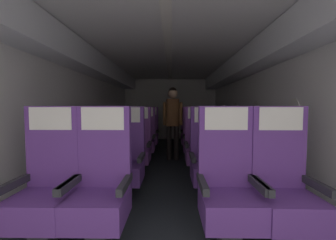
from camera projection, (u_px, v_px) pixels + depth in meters
ground at (169, 168)px, 4.12m from camera, size 3.56×7.94×0.02m
fuselage_shell at (169, 84)px, 4.28m from camera, size 3.44×7.59×2.23m
seat_a_left_window at (47, 187)px, 1.83m from camera, size 0.50×0.48×1.17m
seat_a_left_aisle at (101, 187)px, 1.83m from camera, size 0.50×0.48×1.17m
seat_a_right_aisle at (284, 188)px, 1.81m from camera, size 0.50×0.48×1.17m
seat_a_right_window at (228, 187)px, 1.83m from camera, size 0.50×0.48×1.17m
seat_b_left_window at (89, 159)px, 2.79m from camera, size 0.50×0.48×1.17m
seat_b_left_aisle at (125, 160)px, 2.78m from camera, size 0.50×0.48×1.17m
seat_b_right_aisle at (245, 160)px, 2.76m from camera, size 0.50×0.48×1.17m
seat_b_right_window at (209, 160)px, 2.77m from camera, size 0.50×0.48×1.17m
seat_c_left_window at (111, 146)px, 3.73m from camera, size 0.50×0.48×1.17m
seat_c_left_aisle at (137, 146)px, 3.74m from camera, size 0.50×0.48×1.17m
seat_c_right_aisle at (226, 146)px, 3.72m from camera, size 0.50×0.48×1.17m
seat_c_right_window at (199, 146)px, 3.71m from camera, size 0.50×0.48×1.17m
seat_d_left_window at (123, 138)px, 4.71m from camera, size 0.50×0.48×1.17m
seat_d_left_aisle at (144, 138)px, 4.69m from camera, size 0.50×0.48×1.17m
seat_d_right_aisle at (215, 138)px, 4.65m from camera, size 0.50×0.48×1.17m
seat_d_right_window at (194, 138)px, 4.67m from camera, size 0.50×0.48×1.17m
seat_e_left_window at (132, 133)px, 5.66m from camera, size 0.50×0.48×1.17m
seat_e_left_aisle at (149, 133)px, 5.63m from camera, size 0.50×0.48×1.17m
seat_e_right_aisle at (208, 133)px, 5.60m from camera, size 0.50×0.48×1.17m
seat_e_right_window at (190, 133)px, 5.63m from camera, size 0.50×0.48×1.17m
flight_attendant at (173, 115)px, 4.70m from camera, size 0.43×0.28×1.60m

